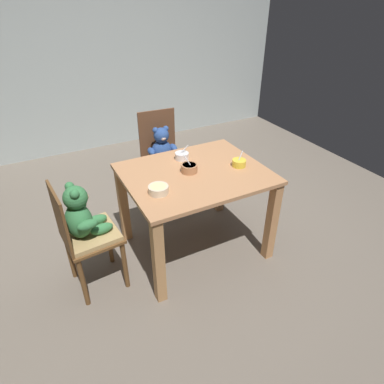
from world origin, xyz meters
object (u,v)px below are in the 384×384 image
at_px(porridge_bowl_terracotta_center, 189,168).
at_px(porridge_bowl_white_far_center, 182,156).
at_px(dining_table, 195,188).
at_px(porridge_bowl_yellow_near_right, 239,163).
at_px(teddy_chair_near_left, 83,224).
at_px(porridge_bowl_cream_near_left, 158,189).
at_px(teddy_chair_far_center, 162,153).

distance_m(porridge_bowl_terracotta_center, porridge_bowl_white_far_center, 0.23).
bearing_deg(dining_table, porridge_bowl_yellow_near_right, -11.56).
distance_m(teddy_chair_near_left, porridge_bowl_yellow_near_right, 1.26).
height_order(dining_table, porridge_bowl_yellow_near_right, porridge_bowl_yellow_near_right).
bearing_deg(porridge_bowl_cream_near_left, porridge_bowl_yellow_near_right, 6.13).
height_order(teddy_chair_far_center, porridge_bowl_cream_near_left, teddy_chair_far_center).
distance_m(dining_table, porridge_bowl_white_far_center, 0.31).
xyz_separation_m(teddy_chair_far_center, porridge_bowl_cream_near_left, (-0.43, -0.96, 0.21)).
height_order(teddy_chair_near_left, porridge_bowl_terracotta_center, teddy_chair_near_left).
bearing_deg(porridge_bowl_white_far_center, dining_table, -92.42).
height_order(teddy_chair_near_left, porridge_bowl_yellow_near_right, teddy_chair_near_left).
distance_m(porridge_bowl_terracotta_center, porridge_bowl_cream_near_left, 0.37).
bearing_deg(teddy_chair_near_left, porridge_bowl_yellow_near_right, -7.53).
distance_m(porridge_bowl_yellow_near_right, porridge_bowl_white_far_center, 0.47).
distance_m(dining_table, porridge_bowl_terracotta_center, 0.18).
relative_size(dining_table, teddy_chair_far_center, 1.14).
distance_m(teddy_chair_far_center, teddy_chair_near_left, 1.26).
distance_m(dining_table, teddy_chair_near_left, 0.89).
bearing_deg(porridge_bowl_white_far_center, porridge_bowl_terracotta_center, -101.93).
relative_size(teddy_chair_far_center, teddy_chair_near_left, 1.07).
xyz_separation_m(porridge_bowl_yellow_near_right, porridge_bowl_white_far_center, (-0.35, 0.32, 0.00)).
bearing_deg(teddy_chair_far_center, porridge_bowl_cream_near_left, -20.03).
bearing_deg(porridge_bowl_yellow_near_right, dining_table, 168.44).
height_order(porridge_bowl_yellow_near_right, porridge_bowl_white_far_center, porridge_bowl_white_far_center).
relative_size(dining_table, porridge_bowl_cream_near_left, 7.67).
xyz_separation_m(teddy_chair_far_center, porridge_bowl_terracotta_center, (-0.10, -0.78, 0.22)).
distance_m(dining_table, porridge_bowl_cream_near_left, 0.43).
bearing_deg(porridge_bowl_white_far_center, teddy_chair_far_center, 84.88).
bearing_deg(porridge_bowl_yellow_near_right, porridge_bowl_cream_near_left, -173.87).
height_order(porridge_bowl_white_far_center, porridge_bowl_cream_near_left, porridge_bowl_white_far_center).
bearing_deg(dining_table, teddy_chair_near_left, -178.34).
bearing_deg(teddy_chair_far_center, porridge_bowl_terracotta_center, -3.08).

